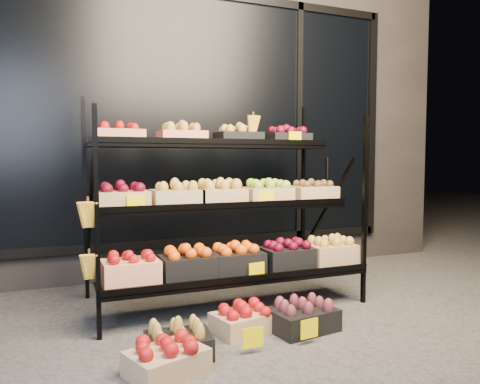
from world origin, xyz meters
name	(u,v)px	position (x,y,z in m)	size (l,w,h in m)	color
ground	(257,327)	(0.00, 0.00, 0.00)	(24.00, 24.00, 0.00)	#514F4C
building	(166,109)	(0.00, 2.59, 1.75)	(6.00, 2.08, 3.50)	#2D2826
display_rack	(224,206)	(-0.01, 0.60, 0.79)	(2.18, 1.02, 1.66)	black
tag_floor_a	(253,344)	(-0.21, -0.40, 0.06)	(0.13, 0.01, 0.12)	#EFD200
tag_floor_b	(309,335)	(0.18, -0.40, 0.06)	(0.13, 0.01, 0.12)	#EFD200
floor_crate_left	(166,358)	(-0.74, -0.47, 0.09)	(0.47, 0.41, 0.20)	tan
floor_crate_midleft	(178,341)	(-0.62, -0.26, 0.09)	(0.41, 0.32, 0.20)	black
floor_crate_midright	(243,319)	(-0.12, -0.05, 0.09)	(0.43, 0.36, 0.20)	tan
floor_crate_right	(302,316)	(0.26, -0.17, 0.10)	(0.47, 0.38, 0.21)	black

